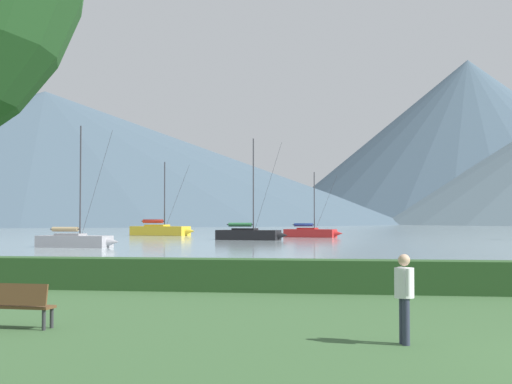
# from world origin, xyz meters

# --- Properties ---
(harbor_water) EXTENTS (320.00, 246.00, 0.00)m
(harbor_water) POSITION_xyz_m (0.00, 137.00, 0.00)
(harbor_water) COLOR #8C9EA3
(harbor_water) RESTS_ON ground_plane
(sailboat_slip_1) EXTENTS (6.90, 2.73, 9.63)m
(sailboat_slip_1) POSITION_xyz_m (-27.96, 43.90, 0.58)
(sailboat_slip_1) COLOR #9E9EA3
(sailboat_slip_1) RESTS_ON harbor_water
(sailboat_slip_2) EXTENTS (9.20, 4.43, 9.77)m
(sailboat_slip_2) POSITION_xyz_m (-32.33, 83.92, 0.74)
(sailboat_slip_2) COLOR gold
(sailboat_slip_2) RESTS_ON harbor_water
(sailboat_slip_3) EXTENTS (7.83, 3.40, 10.74)m
(sailboat_slip_3) POSITION_xyz_m (-17.52, 65.65, 0.65)
(sailboat_slip_3) COLOR black
(sailboat_slip_3) RESTS_ON harbor_water
(sailboat_slip_6) EXTENTS (7.26, 3.56, 7.86)m
(sailboat_slip_6) POSITION_xyz_m (-11.92, 77.78, 0.58)
(sailboat_slip_6) COLOR red
(sailboat_slip_6) RESTS_ON harbor_water
(park_bench_near_path) EXTENTS (1.54, 0.59, 0.95)m
(park_bench_near_path) POSITION_xyz_m (-12.32, 2.33, 0.53)
(park_bench_near_path) COLOR brown
(park_bench_near_path) RESTS_ON ground_plane
(person_standing_walker) EXTENTS (0.36, 0.55, 1.65)m
(person_standing_walker) POSITION_xyz_m (-4.39, 1.53, 0.97)
(person_standing_walker) COLOR #2D3347
(person_standing_walker) RESTS_ON ground_plane
(distant_hill_central_peak) EXTENTS (186.57, 186.57, 76.28)m
(distant_hill_central_peak) POSITION_xyz_m (41.15, 345.39, 38.14)
(distant_hill_central_peak) COLOR #425666
(distant_hill_central_peak) RESTS_ON ground_plane
(distant_hill_east_ridge) EXTENTS (312.57, 312.57, 57.23)m
(distant_hill_east_ridge) POSITION_xyz_m (-143.41, 292.38, 28.62)
(distant_hill_east_ridge) COLOR #425666
(distant_hill_east_ridge) RESTS_ON ground_plane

